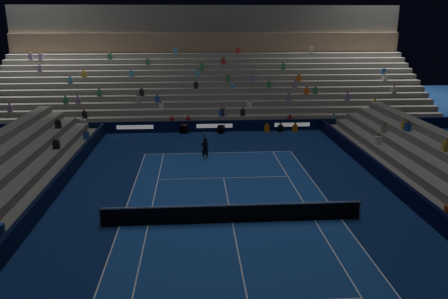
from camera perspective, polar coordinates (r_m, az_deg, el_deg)
ground at (r=21.89m, az=1.09°, el=-9.51°), size 90.00×90.00×0.00m
court_surface at (r=21.89m, az=1.09°, el=-9.50°), size 10.97×23.77×0.01m
sponsor_barrier_far at (r=39.21m, az=-1.25°, el=3.07°), size 44.00×0.25×1.00m
sponsor_barrier_east at (r=24.45m, az=24.56°, el=-6.92°), size 0.25×37.00×1.00m
sponsor_barrier_west at (r=23.02m, az=-24.01°, el=-8.30°), size 0.25×37.00×1.00m
grandstand_main at (r=47.93m, az=-1.81°, el=9.02°), size 44.00×15.20×11.20m
tennis_net at (r=21.67m, az=1.10°, el=-8.31°), size 12.90×0.10×1.10m
tennis_player at (r=31.31m, az=-2.51°, el=0.14°), size 0.66×0.54×1.58m
broadcast_camera at (r=38.72m, az=-0.37°, el=2.66°), size 0.70×1.06×0.67m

